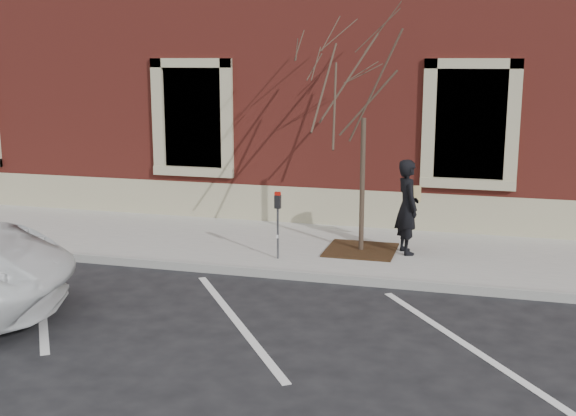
% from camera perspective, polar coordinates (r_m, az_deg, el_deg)
% --- Properties ---
extents(ground, '(120.00, 120.00, 0.00)m').
position_cam_1_polar(ground, '(12.50, -0.74, -5.49)').
color(ground, '#28282B').
rests_on(ground, ground).
extents(sidewalk_near, '(40.00, 3.50, 0.15)m').
position_cam_1_polar(sidewalk_near, '(14.10, 1.25, -3.15)').
color(sidewalk_near, '#BCB8B0').
rests_on(sidewalk_near, ground).
extents(curb_near, '(40.00, 0.12, 0.15)m').
position_cam_1_polar(curb_near, '(12.43, -0.80, -5.22)').
color(curb_near, '#9E9E99').
rests_on(curb_near, ground).
extents(parking_stripes, '(28.00, 4.40, 0.01)m').
position_cam_1_polar(parking_stripes, '(10.52, -4.12, -8.89)').
color(parking_stripes, silver).
rests_on(parking_stripes, ground).
extents(building_civic, '(40.00, 8.62, 8.00)m').
position_cam_1_polar(building_civic, '(19.49, 5.75, 12.57)').
color(building_civic, maroon).
rests_on(building_civic, ground).
extents(man, '(0.65, 0.76, 1.75)m').
position_cam_1_polar(man, '(13.43, 9.41, 0.09)').
color(man, black).
rests_on(man, sidewalk_near).
extents(parking_meter, '(0.11, 0.09, 1.22)m').
position_cam_1_polar(parking_meter, '(12.89, -0.81, -0.36)').
color(parking_meter, '#595B60').
rests_on(parking_meter, sidewalk_near).
extents(tree_grate, '(1.28, 1.28, 0.03)m').
position_cam_1_polar(tree_grate, '(13.66, 5.78, -3.32)').
color(tree_grate, '#3A2112').
rests_on(tree_grate, sidewalk_near).
extents(sapling, '(2.72, 2.72, 4.53)m').
position_cam_1_polar(sapling, '(13.20, 6.07, 10.03)').
color(sapling, '#3F3126').
rests_on(sapling, sidewalk_near).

